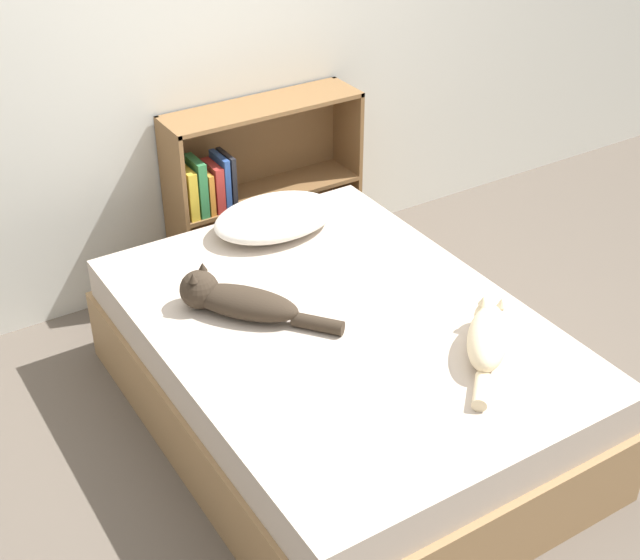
{
  "coord_description": "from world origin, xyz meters",
  "views": [
    {
      "loc": [
        -1.49,
        -2.24,
        2.39
      ],
      "look_at": [
        0.0,
        0.14,
        0.58
      ],
      "focal_mm": 50.0,
      "sensor_mm": 36.0,
      "label": 1
    }
  ],
  "objects_px": {
    "cat_dark": "(234,300)",
    "bookshelf": "(253,187)",
    "bed": "(339,372)",
    "pillow": "(275,217)",
    "cat_light": "(488,336)"
  },
  "relations": [
    {
      "from": "bookshelf",
      "to": "pillow",
      "type": "bearing_deg",
      "value": -106.5
    },
    {
      "from": "pillow",
      "to": "bookshelf",
      "type": "relative_size",
      "value": 0.58
    },
    {
      "from": "cat_dark",
      "to": "pillow",
      "type": "bearing_deg",
      "value": -82.17
    },
    {
      "from": "cat_light",
      "to": "bookshelf",
      "type": "xyz_separation_m",
      "value": [
        -0.06,
        1.61,
        -0.09
      ]
    },
    {
      "from": "bed",
      "to": "bookshelf",
      "type": "bearing_deg",
      "value": 77.07
    },
    {
      "from": "bed",
      "to": "cat_dark",
      "type": "relative_size",
      "value": 3.49
    },
    {
      "from": "cat_dark",
      "to": "cat_light",
      "type": "bearing_deg",
      "value": -175.36
    },
    {
      "from": "bed",
      "to": "pillow",
      "type": "distance_m",
      "value": 0.79
    },
    {
      "from": "cat_dark",
      "to": "bookshelf",
      "type": "relative_size",
      "value": 0.56
    },
    {
      "from": "bed",
      "to": "cat_dark",
      "type": "distance_m",
      "value": 0.5
    },
    {
      "from": "bed",
      "to": "cat_dark",
      "type": "xyz_separation_m",
      "value": [
        -0.31,
        0.25,
        0.31
      ]
    },
    {
      "from": "bed",
      "to": "cat_light",
      "type": "xyz_separation_m",
      "value": [
        0.33,
        -0.43,
        0.31
      ]
    },
    {
      "from": "bed",
      "to": "cat_dark",
      "type": "bearing_deg",
      "value": 141.33
    },
    {
      "from": "cat_light",
      "to": "bookshelf",
      "type": "distance_m",
      "value": 1.61
    },
    {
      "from": "cat_light",
      "to": "bookshelf",
      "type": "height_order",
      "value": "bookshelf"
    }
  ]
}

